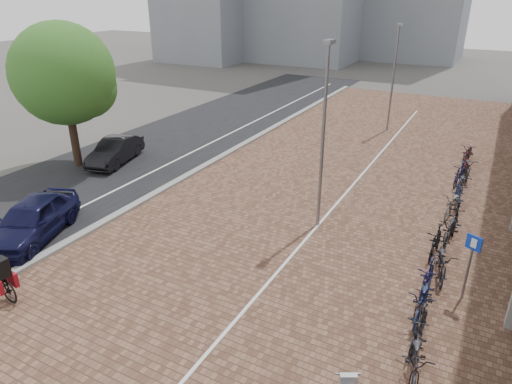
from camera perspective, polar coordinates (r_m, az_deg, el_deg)
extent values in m
plane|color=#474442|center=(13.44, -12.58, -14.42)|extent=(140.00, 140.00, 0.00)
cube|color=brown|center=(21.98, 12.08, 1.56)|extent=(14.50, 42.00, 0.04)
cube|color=black|center=(26.86, -10.99, 5.81)|extent=(8.00, 50.00, 0.03)
cube|color=gray|center=(24.67, -3.87, 4.71)|extent=(0.35, 42.00, 0.14)
cube|color=white|center=(25.69, -7.49, 5.24)|extent=(0.12, 44.00, 0.00)
cube|color=white|center=(21.93, 12.58, 1.52)|extent=(0.10, 30.00, 0.00)
imported|color=black|center=(18.08, -26.27, -3.11)|extent=(3.16, 4.67, 1.48)
imported|color=black|center=(24.54, -17.22, 4.96)|extent=(2.31, 4.11, 1.28)
cylinder|color=slate|center=(14.35, 25.00, -8.92)|extent=(0.07, 0.07, 1.93)
cube|color=#0E33B6|center=(13.88, 25.65, -5.76)|extent=(0.42, 0.22, 0.44)
cylinder|color=slate|center=(16.26, 8.36, 6.31)|extent=(0.12, 0.12, 6.69)
cylinder|color=gray|center=(29.67, 16.78, 13.29)|extent=(0.12, 0.12, 6.35)
cylinder|color=#382619|center=(24.51, -21.84, 6.47)|extent=(0.39, 0.39, 3.06)
sphere|color=#2F5D20|center=(23.85, -22.99, 13.47)|extent=(4.81, 4.81, 4.81)
sphere|color=#2F5D20|center=(23.97, -20.68, 12.25)|extent=(3.06, 3.06, 3.06)
imported|color=black|center=(11.63, 19.47, -19.26)|extent=(0.94, 2.05, 1.04)
imported|color=black|center=(12.51, 19.77, -15.70)|extent=(0.62, 1.78, 1.05)
imported|color=#131B34|center=(13.44, 20.20, -12.72)|extent=(0.73, 1.99, 1.04)
imported|color=#16153B|center=(14.40, 20.69, -10.10)|extent=(0.61, 1.78, 1.05)
imported|color=black|center=(15.37, 22.34, -8.11)|extent=(0.99, 2.06, 1.04)
imported|color=black|center=(16.39, 21.60, -5.87)|extent=(0.60, 1.77, 1.05)
imported|color=black|center=(17.40, 23.19, -4.38)|extent=(0.80, 2.01, 1.04)
imported|color=black|center=(18.43, 23.79, -2.86)|extent=(0.57, 1.77, 1.05)
imported|color=#53504C|center=(19.49, 23.53, -1.38)|extent=(1.01, 2.06, 1.04)
imported|color=#151E3B|center=(20.54, 24.04, -0.17)|extent=(0.78, 1.81, 1.05)
imported|color=black|center=(21.61, 24.40, 0.91)|extent=(0.75, 1.99, 1.04)
imported|color=#131435|center=(22.70, 24.16, 2.04)|extent=(0.74, 1.80, 1.05)
imported|color=#232228|center=(23.77, 25.00, 2.82)|extent=(0.91, 2.04, 1.04)
imported|color=#441214|center=(24.87, 24.89, 3.73)|extent=(0.56, 1.76, 1.05)
imported|color=black|center=(25.96, 25.05, 4.49)|extent=(0.88, 2.03, 1.04)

